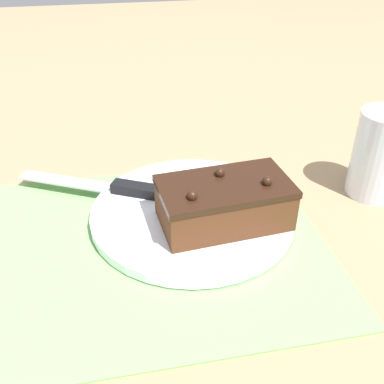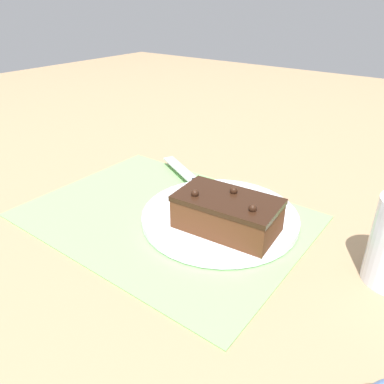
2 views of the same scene
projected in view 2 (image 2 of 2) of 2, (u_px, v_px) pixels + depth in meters
name	position (u px, v px, depth m)	size (l,w,h in m)	color
ground_plane	(165.00, 216.00, 0.64)	(3.00, 3.00, 0.00)	#9E7F5B
placemat_woven	(165.00, 215.00, 0.64)	(0.46, 0.34, 0.00)	#7AB266
cake_plate	(220.00, 216.00, 0.62)	(0.26, 0.26, 0.01)	white
chocolate_cake	(227.00, 213.00, 0.56)	(0.16, 0.10, 0.06)	#512D19
serving_knife	(196.00, 181.00, 0.71)	(0.19, 0.11, 0.01)	black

